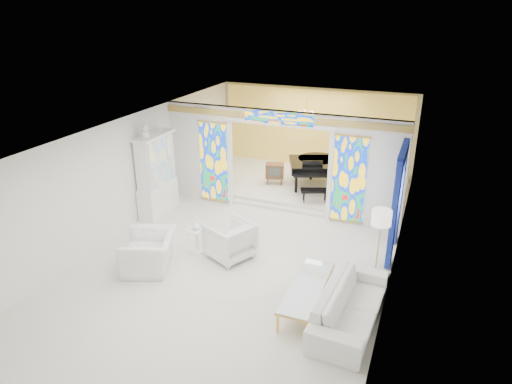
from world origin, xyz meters
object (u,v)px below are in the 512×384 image
at_px(armchair_right, 230,240).
at_px(sofa, 350,305).
at_px(armchair_left, 149,252).
at_px(coffee_table, 307,288).
at_px(china_cabinet, 156,175).
at_px(grand_piano, 314,165).
at_px(tv_console, 275,171).

height_order(armchair_right, sofa, armchair_right).
bearing_deg(armchair_left, coffee_table, 67.59).
distance_m(china_cabinet, armchair_left, 3.17).
relative_size(china_cabinet, armchair_right, 2.70).
xyz_separation_m(china_cabinet, grand_piano, (3.73, 3.43, -0.31)).
distance_m(armchair_left, coffee_table, 3.77).
xyz_separation_m(sofa, coffee_table, (-0.90, 0.17, 0.06)).
bearing_deg(armchair_left, grand_piano, 138.57).
height_order(coffee_table, tv_console, tv_console).
relative_size(armchair_right, tv_console, 1.47).
relative_size(armchair_left, armchair_right, 1.27).
xyz_separation_m(armchair_right, coffee_table, (2.26, -1.20, -0.03)).
height_order(armchair_left, sofa, armchair_left).
height_order(coffee_table, grand_piano, grand_piano).
bearing_deg(sofa, armchair_left, 90.60).
bearing_deg(coffee_table, tv_console, 115.30).
xyz_separation_m(armchair_left, grand_piano, (2.25, 6.13, 0.45)).
xyz_separation_m(armchair_left, armchair_right, (1.51, 1.13, 0.04)).
xyz_separation_m(china_cabinet, coffee_table, (5.26, -2.77, -0.74)).
bearing_deg(coffee_table, sofa, -10.92).
distance_m(armchair_left, grand_piano, 6.54).
bearing_deg(coffee_table, china_cabinet, 152.24).
bearing_deg(grand_piano, armchair_right, -119.38).
bearing_deg(tv_console, china_cabinet, -146.16).
xyz_separation_m(grand_piano, tv_console, (-1.21, -0.41, -0.24)).
height_order(sofa, coffee_table, sofa).
height_order(china_cabinet, tv_console, china_cabinet).
relative_size(grand_piano, tv_console, 4.13).
height_order(armchair_left, coffee_table, armchair_left).
relative_size(armchair_right, sofa, 0.39).
bearing_deg(tv_console, armchair_left, -116.56).
bearing_deg(china_cabinet, sofa, -25.53).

